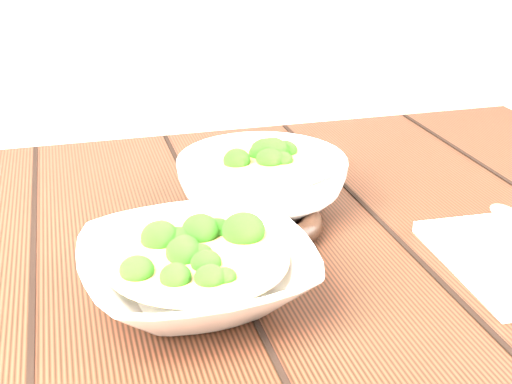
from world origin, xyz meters
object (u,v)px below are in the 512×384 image
at_px(table, 239,335).
at_px(trivet, 275,224).
at_px(soup_bowl_back, 262,182).
at_px(soup_bowl_front, 197,270).

height_order(table, trivet, trivet).
height_order(table, soup_bowl_back, soup_bowl_back).
xyz_separation_m(table, soup_bowl_front, (-0.06, -0.09, 0.15)).
height_order(soup_bowl_front, soup_bowl_back, soup_bowl_back).
distance_m(soup_bowl_front, trivet, 0.16).
bearing_deg(soup_bowl_back, soup_bowl_front, -122.53).
relative_size(table, trivet, 10.83).
relative_size(soup_bowl_front, soup_bowl_back, 0.94).
xyz_separation_m(soup_bowl_front, soup_bowl_back, (0.12, 0.18, 0.00)).
bearing_deg(soup_bowl_front, table, 55.93).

